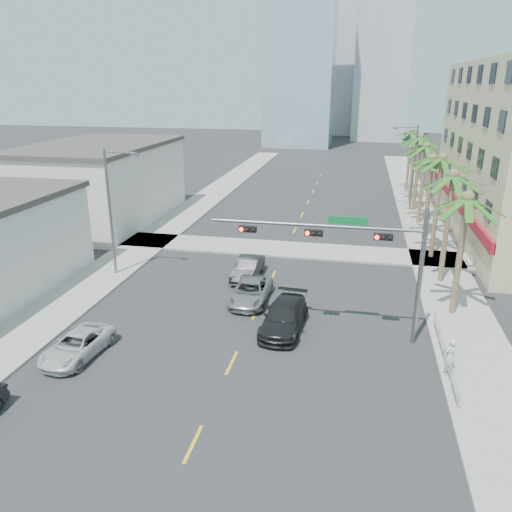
{
  "coord_description": "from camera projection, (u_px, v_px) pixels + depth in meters",
  "views": [
    {
      "loc": [
        5.58,
        -16.95,
        13.22
      ],
      "look_at": [
        -0.05,
        10.26,
        3.5
      ],
      "focal_mm": 35.0,
      "sensor_mm": 36.0,
      "label": 1
    }
  ],
  "objects": [
    {
      "name": "guardrail",
      "position": [
        445.0,
        352.0,
        24.45
      ],
      "size": [
        0.08,
        8.08,
        1.0
      ],
      "color": "silver",
      "rests_on": "ground"
    },
    {
      "name": "car_lane_center",
      "position": [
        250.0,
        291.0,
        31.58
      ],
      "size": [
        2.24,
        4.84,
        1.34
      ],
      "primitive_type": "imported",
      "rotation": [
        0.0,
        0.0,
        0.0
      ],
      "color": "#A9A8AD",
      "rests_on": "ground"
    },
    {
      "name": "palm_tree_2",
      "position": [
        443.0,
        159.0,
        37.02
      ],
      "size": [
        4.8,
        4.8,
        8.52
      ],
      "color": "brown",
      "rests_on": "ground"
    },
    {
      "name": "building_left_far",
      "position": [
        101.0,
        184.0,
        49.52
      ],
      "size": [
        11.0,
        18.0,
        7.2
      ],
      "primitive_type": "cube",
      "color": "beige",
      "rests_on": "ground"
    },
    {
      "name": "palm_tree_4",
      "position": [
        426.0,
        147.0,
        46.75
      ],
      "size": [
        4.8,
        4.8,
        8.16
      ],
      "color": "brown",
      "rests_on": "ground"
    },
    {
      "name": "palm_tree_7",
      "position": [
        412.0,
        132.0,
        61.17
      ],
      "size": [
        4.8,
        4.8,
        8.16
      ],
      "color": "brown",
      "rests_on": "ground"
    },
    {
      "name": "palm_tree_0",
      "position": [
        468.0,
        199.0,
        27.64
      ],
      "size": [
        4.8,
        4.8,
        7.8
      ],
      "color": "brown",
      "rests_on": "ground"
    },
    {
      "name": "sidewalk_right",
      "position": [
        440.0,
        268.0,
        37.27
      ],
      "size": [
        4.0,
        120.0,
        0.15
      ],
      "primitive_type": "cube",
      "color": "gray",
      "rests_on": "ground"
    },
    {
      "name": "palm_tree_6",
      "position": [
        415.0,
        139.0,
        56.47
      ],
      "size": [
        4.8,
        4.8,
        7.8
      ],
      "color": "brown",
      "rests_on": "ground"
    },
    {
      "name": "sidewalk_left",
      "position": [
        140.0,
        247.0,
        41.86
      ],
      "size": [
        4.0,
        120.0,
        0.15
      ],
      "primitive_type": "cube",
      "color": "gray",
      "rests_on": "ground"
    },
    {
      "name": "tower_far_right",
      "position": [
        386.0,
        2.0,
        111.15
      ],
      "size": [
        12.0,
        12.0,
        60.0
      ],
      "primitive_type": "cube",
      "color": "#ADADB2",
      "rests_on": "ground"
    },
    {
      "name": "pedestrian",
      "position": [
        450.0,
        357.0,
        23.27
      ],
      "size": [
        0.81,
        0.77,
        1.87
      ],
      "primitive_type": "imported",
      "rotation": [
        0.0,
        0.0,
        3.81
      ],
      "color": "silver",
      "rests_on": "sidewalk_right"
    },
    {
      "name": "tower_far_center",
      "position": [
        334.0,
        50.0,
        130.28
      ],
      "size": [
        16.0,
        16.0,
        42.0
      ],
      "primitive_type": "cube",
      "color": "#ADADB2",
      "rests_on": "ground"
    },
    {
      "name": "tower_far_left",
      "position": [
        302.0,
        26.0,
        102.52
      ],
      "size": [
        14.0,
        14.0,
        48.0
      ],
      "primitive_type": "cube",
      "color": "#99B2C6",
      "rests_on": "ground"
    },
    {
      "name": "streetlight_right",
      "position": [
        412.0,
        164.0,
        52.45
      ],
      "size": [
        2.55,
        0.25,
        9.0
      ],
      "color": "slate",
      "rests_on": "ground"
    },
    {
      "name": "palm_tree_1",
      "position": [
        453.0,
        176.0,
        32.33
      ],
      "size": [
        4.8,
        4.8,
        8.16
      ],
      "color": "brown",
      "rests_on": "ground"
    },
    {
      "name": "palm_tree_3",
      "position": [
        433.0,
        159.0,
        42.05
      ],
      "size": [
        4.8,
        4.8,
        7.8
      ],
      "color": "brown",
      "rests_on": "ground"
    },
    {
      "name": "ground",
      "position": [
        208.0,
        412.0,
        21.1
      ],
      "size": [
        260.0,
        260.0,
        0.0
      ],
      "primitive_type": "plane",
      "color": "#262628",
      "rests_on": "ground"
    },
    {
      "name": "streetlight_left",
      "position": [
        112.0,
        207.0,
        34.48
      ],
      "size": [
        2.55,
        0.25,
        9.0
      ],
      "color": "slate",
      "rests_on": "ground"
    },
    {
      "name": "palm_tree_5",
      "position": [
        421.0,
        138.0,
        51.44
      ],
      "size": [
        4.8,
        4.8,
        8.52
      ],
      "color": "brown",
      "rests_on": "ground"
    },
    {
      "name": "sidewalk_cross",
      "position": [
        285.0,
        249.0,
        41.41
      ],
      "size": [
        80.0,
        4.0,
        0.15
      ],
      "primitive_type": "cube",
      "color": "gray",
      "rests_on": "ground"
    },
    {
      "name": "car_lane_left",
      "position": [
        248.0,
        268.0,
        35.38
      ],
      "size": [
        1.7,
        4.48,
        1.46
      ],
      "primitive_type": "imported",
      "rotation": [
        0.0,
        0.0,
        -0.04
      ],
      "color": "black",
      "rests_on": "ground"
    },
    {
      "name": "car_lane_right",
      "position": [
        284.0,
        317.0,
        27.97
      ],
      "size": [
        2.41,
        5.34,
        1.52
      ],
      "primitive_type": "imported",
      "rotation": [
        0.0,
        0.0,
        -0.05
      ],
      "color": "black",
      "rests_on": "ground"
    },
    {
      "name": "traffic_signal_mast",
      "position": [
        358.0,
        249.0,
        25.67
      ],
      "size": [
        11.12,
        0.54,
        7.2
      ],
      "color": "slate",
      "rests_on": "ground"
    },
    {
      "name": "car_parked_far",
      "position": [
        77.0,
        345.0,
        25.21
      ],
      "size": [
        2.49,
        4.67,
        1.25
      ],
      "primitive_type": "imported",
      "rotation": [
        0.0,
        0.0,
        -0.09
      ],
      "color": "silver",
      "rests_on": "ground"
    }
  ]
}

